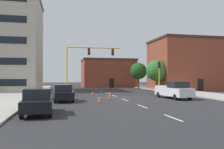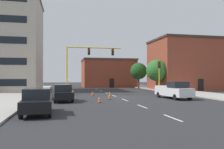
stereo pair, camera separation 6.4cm
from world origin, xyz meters
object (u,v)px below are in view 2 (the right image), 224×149
(tree_right_far, at_px, (139,71))
(traffic_cone_roadside_c, at_px, (110,94))
(pickup_truck_white, at_px, (174,90))
(sedan_black_mid_left, at_px, (37,101))
(tree_right_mid, at_px, (157,70))
(sedan_black_near_left, at_px, (62,93))
(traffic_cone_roadside_a, at_px, (109,97))
(traffic_signal_gantry, at_px, (75,79))
(traffic_cone_roadside_d, at_px, (99,99))
(traffic_light_pole_right, at_px, (159,70))
(traffic_cone_roadside_b, at_px, (92,94))

(tree_right_far, relative_size, traffic_cone_roadside_c, 9.54)
(pickup_truck_white, xyz_separation_m, sedan_black_mid_left, (-14.27, -8.07, -0.09))
(sedan_black_mid_left, bearing_deg, traffic_cone_roadside_c, 60.03)
(tree_right_mid, height_order, sedan_black_near_left, tree_right_mid)
(sedan_black_near_left, relative_size, traffic_cone_roadside_a, 6.93)
(traffic_signal_gantry, height_order, tree_right_mid, traffic_signal_gantry)
(traffic_cone_roadside_a, relative_size, traffic_cone_roadside_c, 1.14)
(sedan_black_near_left, distance_m, traffic_cone_roadside_d, 4.17)
(tree_right_mid, bearing_deg, traffic_signal_gantry, -160.46)
(tree_right_far, xyz_separation_m, traffic_cone_roadside_a, (-11.02, -22.12, -3.47))
(traffic_signal_gantry, bearing_deg, traffic_cone_roadside_d, -79.89)
(traffic_signal_gantry, xyz_separation_m, tree_right_mid, (14.74, 5.23, 1.47))
(sedan_black_mid_left, distance_m, traffic_cone_roadside_c, 15.58)
(pickup_truck_white, xyz_separation_m, sedan_black_near_left, (-12.66, -0.21, -0.09))
(tree_right_mid, height_order, pickup_truck_white, tree_right_mid)
(sedan_black_near_left, distance_m, traffic_cone_roadside_a, 5.22)
(traffic_light_pole_right, xyz_separation_m, traffic_cone_roadside_a, (-8.76, -6.19, -3.20))
(pickup_truck_white, bearing_deg, traffic_cone_roadside_b, 146.47)
(tree_right_far, distance_m, traffic_cone_roadside_a, 24.96)
(tree_right_far, relative_size, sedan_black_near_left, 1.21)
(pickup_truck_white, distance_m, sedan_black_near_left, 12.66)
(traffic_light_pole_right, xyz_separation_m, tree_right_far, (2.27, 15.93, 0.27))
(traffic_light_pole_right, relative_size, traffic_cone_roadside_a, 7.15)
(traffic_cone_roadside_c, bearing_deg, tree_right_far, 59.98)
(traffic_light_pole_right, relative_size, traffic_cone_roadside_c, 8.12)
(sedan_black_near_left, relative_size, traffic_cone_roadside_b, 7.72)
(pickup_truck_white, bearing_deg, sedan_black_mid_left, -150.50)
(traffic_cone_roadside_d, bearing_deg, traffic_cone_roadside_a, 61.27)
(traffic_light_pole_right, distance_m, sedan_black_mid_left, 21.61)
(traffic_cone_roadside_a, bearing_deg, traffic_cone_roadside_b, 103.40)
(pickup_truck_white, bearing_deg, traffic_light_pole_right, 79.73)
(traffic_light_pole_right, height_order, tree_right_far, tree_right_far)
(traffic_light_pole_right, bearing_deg, traffic_cone_roadside_a, -144.75)
(sedan_black_near_left, bearing_deg, tree_right_far, 54.80)
(pickup_truck_white, height_order, traffic_cone_roadside_b, pickup_truck_white)
(sedan_black_mid_left, xyz_separation_m, traffic_cone_roadside_d, (5.13, 5.71, -0.56))
(sedan_black_near_left, distance_m, sedan_black_mid_left, 8.03)
(tree_right_mid, height_order, traffic_cone_roadside_d, tree_right_mid)
(traffic_signal_gantry, bearing_deg, traffic_cone_roadside_b, -46.33)
(tree_right_far, bearing_deg, sedan_black_near_left, -125.20)
(pickup_truck_white, distance_m, traffic_cone_roadside_a, 7.58)
(traffic_signal_gantry, distance_m, sedan_black_near_left, 8.63)
(traffic_signal_gantry, bearing_deg, pickup_truck_white, -36.53)
(tree_right_mid, bearing_deg, traffic_light_pole_right, -110.61)
(traffic_signal_gantry, xyz_separation_m, sedan_black_near_left, (-1.64, -8.37, -1.33))
(traffic_cone_roadside_b, relative_size, traffic_cone_roadside_d, 0.91)
(sedan_black_near_left, bearing_deg, traffic_light_pole_right, 26.64)
(sedan_black_mid_left, xyz_separation_m, traffic_cone_roadside_c, (7.78, 13.49, -0.60))
(traffic_cone_roadside_a, bearing_deg, pickup_truck_white, -4.32)
(pickup_truck_white, bearing_deg, traffic_cone_roadside_c, 140.15)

